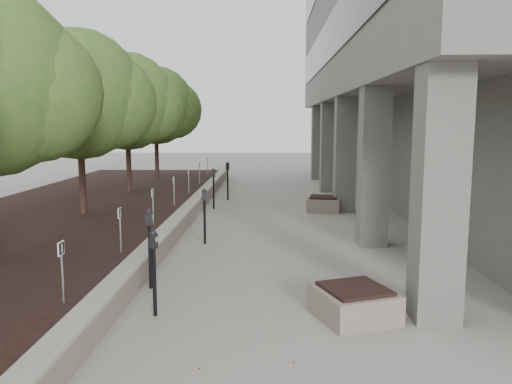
# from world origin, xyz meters

# --- Properties ---
(ground) EXTENTS (90.00, 90.00, 0.00)m
(ground) POSITION_xyz_m (0.00, 0.00, 0.00)
(ground) COLOR gray
(ground) RESTS_ON ground
(retaining_wall) EXTENTS (0.39, 26.00, 0.50)m
(retaining_wall) POSITION_xyz_m (-1.82, 9.00, 0.25)
(retaining_wall) COLOR gray
(retaining_wall) RESTS_ON ground
(planting_bed) EXTENTS (7.00, 26.00, 0.40)m
(planting_bed) POSITION_xyz_m (-5.50, 9.00, 0.20)
(planting_bed) COLOR black
(planting_bed) RESTS_ON ground
(brutalist_building) EXTENTS (13.10, 26.00, 15.00)m
(brutalist_building) POSITION_xyz_m (9.50, 13.00, 7.50)
(brutalist_building) COLOR slate
(brutalist_building) RESTS_ON ground
(crabapple_tree_3) EXTENTS (4.60, 4.00, 5.44)m
(crabapple_tree_3) POSITION_xyz_m (-4.80, 8.00, 3.12)
(crabapple_tree_3) COLOR #395A22
(crabapple_tree_3) RESTS_ON planting_bed
(crabapple_tree_4) EXTENTS (4.60, 4.00, 5.44)m
(crabapple_tree_4) POSITION_xyz_m (-4.80, 13.00, 3.12)
(crabapple_tree_4) COLOR #395A22
(crabapple_tree_4) RESTS_ON planting_bed
(crabapple_tree_5) EXTENTS (4.60, 4.00, 5.44)m
(crabapple_tree_5) POSITION_xyz_m (-4.80, 18.00, 3.12)
(crabapple_tree_5) COLOR #395A22
(crabapple_tree_5) RESTS_ON planting_bed
(parking_sign_2) EXTENTS (0.04, 0.22, 0.96)m
(parking_sign_2) POSITION_xyz_m (-2.35, 0.50, 0.88)
(parking_sign_2) COLOR black
(parking_sign_2) RESTS_ON planting_bed
(parking_sign_3) EXTENTS (0.04, 0.22, 0.96)m
(parking_sign_3) POSITION_xyz_m (-2.35, 3.50, 0.88)
(parking_sign_3) COLOR black
(parking_sign_3) RESTS_ON planting_bed
(parking_sign_4) EXTENTS (0.04, 0.22, 0.96)m
(parking_sign_4) POSITION_xyz_m (-2.35, 6.50, 0.88)
(parking_sign_4) COLOR black
(parking_sign_4) RESTS_ON planting_bed
(parking_sign_5) EXTENTS (0.04, 0.22, 0.96)m
(parking_sign_5) POSITION_xyz_m (-2.35, 9.50, 0.88)
(parking_sign_5) COLOR black
(parking_sign_5) RESTS_ON planting_bed
(parking_sign_6) EXTENTS (0.04, 0.22, 0.96)m
(parking_sign_6) POSITION_xyz_m (-2.35, 12.50, 0.88)
(parking_sign_6) COLOR black
(parking_sign_6) RESTS_ON planting_bed
(parking_sign_7) EXTENTS (0.04, 0.22, 0.96)m
(parking_sign_7) POSITION_xyz_m (-2.35, 15.50, 0.88)
(parking_sign_7) COLOR black
(parking_sign_7) RESTS_ON planting_bed
(parking_sign_8) EXTENTS (0.04, 0.22, 0.96)m
(parking_sign_8) POSITION_xyz_m (-2.35, 18.50, 0.88)
(parking_sign_8) COLOR black
(parking_sign_8) RESTS_ON planting_bed
(parking_meter_1) EXTENTS (0.17, 0.14, 1.43)m
(parking_meter_1) POSITION_xyz_m (-1.07, 1.03, 0.71)
(parking_meter_1) COLOR black
(parking_meter_1) RESTS_ON ground
(parking_meter_2) EXTENTS (0.15, 0.11, 1.54)m
(parking_meter_2) POSITION_xyz_m (-1.47, 2.39, 0.77)
(parking_meter_2) COLOR black
(parking_meter_2) RESTS_ON ground
(parking_meter_3) EXTENTS (0.17, 0.14, 1.44)m
(parking_meter_3) POSITION_xyz_m (-0.89, 5.95, 0.72)
(parking_meter_3) COLOR black
(parking_meter_3) RESTS_ON ground
(parking_meter_4) EXTENTS (0.16, 0.13, 1.48)m
(parking_meter_4) POSITION_xyz_m (-1.25, 11.24, 0.74)
(parking_meter_4) COLOR black
(parking_meter_4) RESTS_ON ground
(parking_meter_5) EXTENTS (0.18, 0.15, 1.54)m
(parking_meter_5) POSITION_xyz_m (-0.92, 13.42, 0.77)
(parking_meter_5) COLOR black
(parking_meter_5) RESTS_ON ground
(planter_front) EXTENTS (1.46, 1.46, 0.53)m
(planter_front) POSITION_xyz_m (2.15, 1.00, 0.26)
(planter_front) COLOR gray
(planter_front) RESTS_ON ground
(planter_back) EXTENTS (1.29, 1.29, 0.53)m
(planter_back) POSITION_xyz_m (2.69, 10.94, 0.26)
(planter_back) COLOR gray
(planter_back) RESTS_ON ground
(berry_scatter) EXTENTS (3.30, 14.10, 0.02)m
(berry_scatter) POSITION_xyz_m (-0.10, 5.00, 0.01)
(berry_scatter) COLOR maroon
(berry_scatter) RESTS_ON ground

